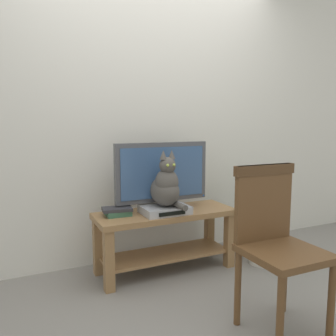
# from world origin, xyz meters

# --- Properties ---
(ground_plane) EXTENTS (12.00, 12.00, 0.00)m
(ground_plane) POSITION_xyz_m (0.00, 0.00, 0.00)
(ground_plane) COLOR gray
(back_wall) EXTENTS (7.00, 0.12, 2.80)m
(back_wall) POSITION_xyz_m (0.00, 0.91, 1.40)
(back_wall) COLOR silver
(back_wall) RESTS_ON ground
(tv_stand) EXTENTS (1.13, 0.42, 0.50)m
(tv_stand) POSITION_xyz_m (0.02, 0.48, 0.34)
(tv_stand) COLOR olive
(tv_stand) RESTS_ON ground
(tv) EXTENTS (0.79, 0.20, 0.55)m
(tv) POSITION_xyz_m (0.02, 0.54, 0.78)
(tv) COLOR #4C4C51
(tv) RESTS_ON tv_stand
(media_box) EXTENTS (0.36, 0.27, 0.06)m
(media_box) POSITION_xyz_m (-0.01, 0.42, 0.53)
(media_box) COLOR #ADADB2
(media_box) RESTS_ON tv_stand
(cat) EXTENTS (0.21, 0.37, 0.44)m
(cat) POSITION_xyz_m (-0.01, 0.41, 0.72)
(cat) COLOR #514C47
(cat) RESTS_ON media_box
(wooden_chair) EXTENTS (0.42, 0.43, 0.96)m
(wooden_chair) POSITION_xyz_m (0.26, -0.50, 0.56)
(wooden_chair) COLOR brown
(wooden_chair) RESTS_ON ground
(book_stack) EXTENTS (0.24, 0.17, 0.06)m
(book_stack) POSITION_xyz_m (-0.37, 0.52, 0.53)
(book_stack) COLOR #38664C
(book_stack) RESTS_ON tv_stand
(potted_plant) EXTENTS (0.39, 0.39, 0.70)m
(potted_plant) POSITION_xyz_m (0.84, 0.25, 0.43)
(potted_plant) COLOR beige
(potted_plant) RESTS_ON ground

